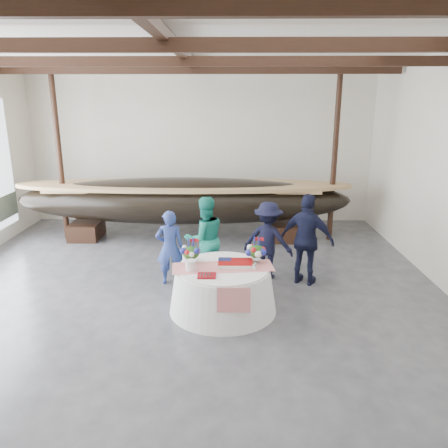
{
  "coord_description": "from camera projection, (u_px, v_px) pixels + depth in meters",
  "views": [
    {
      "loc": [
        0.86,
        -6.97,
        3.59
      ],
      "look_at": [
        0.74,
        1.44,
        1.17
      ],
      "focal_mm": 35.0,
      "sensor_mm": 36.0,
      "label": 1
    }
  ],
  "objects": [
    {
      "name": "ceiling",
      "position": [
        173.0,
        35.0,
        6.46
      ],
      "size": [
        10.0,
        12.0,
        0.01
      ],
      "primitive_type": "cube",
      "color": "white",
      "rests_on": "wall_back"
    },
    {
      "name": "guest_man_right",
      "position": [
        307.0,
        240.0,
        8.59
      ],
      "size": [
        1.16,
        0.9,
        1.84
      ],
      "primitive_type": "imported",
      "rotation": [
        0.0,
        0.0,
        2.66
      ],
      "color": "black",
      "rests_on": "ground"
    },
    {
      "name": "guest_man_left",
      "position": [
        268.0,
        240.0,
        8.92
      ],
      "size": [
        1.18,
        0.93,
        1.61
      ],
      "primitive_type": "imported",
      "rotation": [
        0.0,
        0.0,
        2.78
      ],
      "color": "black",
      "rests_on": "ground"
    },
    {
      "name": "wall_back",
      "position": [
        201.0,
        146.0,
        12.84
      ],
      "size": [
        10.0,
        0.02,
        4.5
      ],
      "primitive_type": "cube",
      "color": "silver",
      "rests_on": "ground"
    },
    {
      "name": "longboat_display",
      "position": [
        183.0,
        200.0,
        11.39
      ],
      "size": [
        8.71,
        1.74,
        1.63
      ],
      "color": "black",
      "rests_on": "ground"
    },
    {
      "name": "banquet_table",
      "position": [
        223.0,
        289.0,
        7.62
      ],
      "size": [
        1.87,
        1.87,
        0.8
      ],
      "color": "white",
      "rests_on": "ground"
    },
    {
      "name": "tabletop_items",
      "position": [
        222.0,
        256.0,
        7.61
      ],
      "size": [
        1.78,
        0.95,
        0.4
      ],
      "color": "red",
      "rests_on": "banquet_table"
    },
    {
      "name": "pavilion_structure",
      "position": [
        179.0,
        73.0,
        7.3
      ],
      "size": [
        9.8,
        11.76,
        4.5
      ],
      "color": "black",
      "rests_on": "ground"
    },
    {
      "name": "floor",
      "position": [
        181.0,
        310.0,
        7.7
      ],
      "size": [
        10.0,
        12.0,
        0.01
      ],
      "primitive_type": "cube",
      "color": "#3D3D42",
      "rests_on": "ground"
    },
    {
      "name": "guest_woman_teal",
      "position": [
        205.0,
        239.0,
        8.81
      ],
      "size": [
        1.03,
        0.93,
        1.74
      ],
      "primitive_type": "imported",
      "rotation": [
        0.0,
        0.0,
        3.52
      ],
      "color": "#1B8C77",
      "rests_on": "ground"
    },
    {
      "name": "guest_woman_blue",
      "position": [
        170.0,
        247.0,
        8.66
      ],
      "size": [
        0.6,
        0.45,
        1.51
      ],
      "primitive_type": "imported",
      "rotation": [
        0.0,
        0.0,
        3.31
      ],
      "color": "navy",
      "rests_on": "ground"
    }
  ]
}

